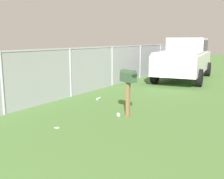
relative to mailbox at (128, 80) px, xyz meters
The scene contains 6 objects.
mailbox is the anchor object (origin of this frame).
pickup_truck 7.60m from the mailbox, ahead, with size 5.81×2.77×2.09m.
fence_section 3.85m from the mailbox, 49.66° to the left, with size 19.35×0.07×1.73m.
litter_wrapper_midfield_a 2.18m from the mailbox, 151.14° to the left, with size 0.12×0.08×0.01m, color silver.
litter_bottle_midfield_b 2.40m from the mailbox, 55.80° to the left, with size 0.07×0.07×0.22m, color #B2D8BF.
litter_cup_by_mailbox 0.98m from the mailbox, 113.45° to the left, with size 0.08×0.08×0.10m, color white.
Camera 1 is at (0.84, -2.08, 2.02)m, focal length 42.94 mm.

